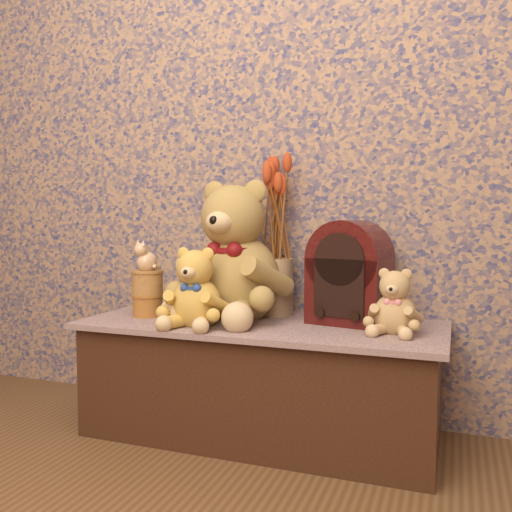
% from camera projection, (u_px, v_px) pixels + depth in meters
% --- Properties ---
extents(display_shelf, '(1.28, 0.54, 0.41)m').
position_uv_depth(display_shelf, '(261.00, 378.00, 1.97)').
color(display_shelf, '#374672').
rests_on(display_shelf, ground).
extents(teddy_large, '(0.49, 0.56, 0.55)m').
position_uv_depth(teddy_large, '(236.00, 244.00, 2.04)').
color(teddy_large, olive).
rests_on(teddy_large, display_shelf).
extents(teddy_medium, '(0.24, 0.28, 0.29)m').
position_uv_depth(teddy_medium, '(197.00, 284.00, 1.89)').
color(teddy_medium, '#B28632').
rests_on(teddy_medium, display_shelf).
extents(teddy_small, '(0.20, 0.23, 0.23)m').
position_uv_depth(teddy_small, '(395.00, 298.00, 1.76)').
color(teddy_small, tan).
rests_on(teddy_small, display_shelf).
extents(cathedral_radio, '(0.30, 0.24, 0.36)m').
position_uv_depth(cathedral_radio, '(350.00, 272.00, 1.93)').
color(cathedral_radio, '#35090A').
rests_on(cathedral_radio, display_shelf).
extents(ceramic_vase, '(0.17, 0.17, 0.22)m').
position_uv_depth(ceramic_vase, '(276.00, 287.00, 2.09)').
color(ceramic_vase, tan).
rests_on(ceramic_vase, display_shelf).
extents(dried_stalks, '(0.25, 0.25, 0.45)m').
position_uv_depth(dried_stalks, '(276.00, 199.00, 2.07)').
color(dried_stalks, '#B63F1D').
rests_on(dried_stalks, ceramic_vase).
extents(biscuit_tin_lower, '(0.13, 0.13, 0.08)m').
position_uv_depth(biscuit_tin_lower, '(148.00, 305.00, 2.07)').
color(biscuit_tin_lower, gold).
rests_on(biscuit_tin_lower, display_shelf).
extents(biscuit_tin_upper, '(0.12, 0.12, 0.09)m').
position_uv_depth(biscuit_tin_upper, '(147.00, 283.00, 2.07)').
color(biscuit_tin_upper, tan).
rests_on(biscuit_tin_upper, biscuit_tin_lower).
extents(cat_figurine, '(0.11, 0.12, 0.12)m').
position_uv_depth(cat_figurine, '(147.00, 255.00, 2.06)').
color(cat_figurine, silver).
rests_on(cat_figurine, biscuit_tin_upper).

